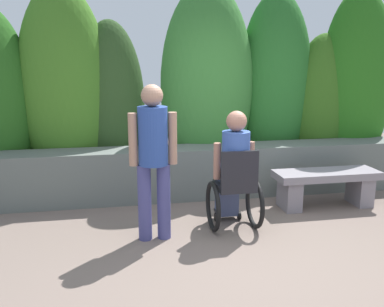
{
  "coord_description": "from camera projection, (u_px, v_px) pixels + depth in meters",
  "views": [
    {
      "loc": [
        -1.17,
        -3.49,
        1.85
      ],
      "look_at": [
        -0.36,
        0.85,
        0.85
      ],
      "focal_mm": 38.69,
      "sensor_mm": 36.0,
      "label": 1
    }
  ],
  "objects": [
    {
      "name": "ground_plane",
      "position": [
        246.0,
        258.0,
        3.96
      ],
      "size": [
        12.0,
        12.0,
        0.0
      ],
      "primitive_type": "plane",
      "color": "#6F5F56"
    },
    {
      "name": "stone_retaining_wall",
      "position": [
        204.0,
        171.0,
        5.72
      ],
      "size": [
        5.99,
        0.51,
        0.69
      ],
      "primitive_type": "cube",
      "color": "#5D645F",
      "rests_on": "ground"
    },
    {
      "name": "hedge_backdrop",
      "position": [
        188.0,
        93.0,
        6.06
      ],
      "size": [
        6.61,
        1.0,
        2.93
      ],
      "color": "#265B1B",
      "rests_on": "ground"
    },
    {
      "name": "stone_bench",
      "position": [
        326.0,
        184.0,
        5.29
      ],
      "size": [
        1.34,
        0.43,
        0.47
      ],
      "rotation": [
        0.0,
        0.0,
        0.1
      ],
      "color": "gray",
      "rests_on": "ground"
    },
    {
      "name": "person_in_wheelchair",
      "position": [
        234.0,
        174.0,
        4.54
      ],
      "size": [
        0.53,
        0.66,
        1.33
      ],
      "rotation": [
        0.0,
        0.0,
        -0.01
      ],
      "color": "black",
      "rests_on": "ground"
    },
    {
      "name": "person_standing_companion",
      "position": [
        153.0,
        153.0,
        4.19
      ],
      "size": [
        0.49,
        0.3,
        1.62
      ],
      "rotation": [
        0.0,
        0.0,
        0.25
      ],
      "color": "#42437C",
      "rests_on": "ground"
    }
  ]
}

